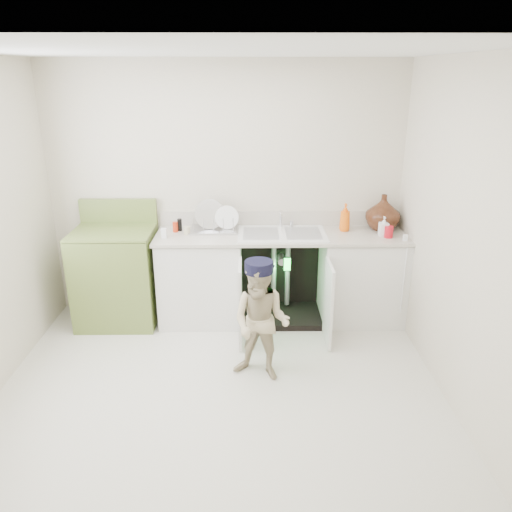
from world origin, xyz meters
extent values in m
plane|color=beige|center=(0.00, 0.00, 0.00)|extent=(3.50, 3.50, 0.00)
cube|color=beige|center=(0.00, 1.50, 1.25)|extent=(3.50, 2.50, 0.02)
cube|color=beige|center=(0.00, -1.50, 1.25)|extent=(3.50, 2.50, 0.02)
cube|color=beige|center=(1.75, 0.00, 1.25)|extent=(2.50, 3.00, 0.02)
plane|color=white|center=(0.00, 0.00, 2.50)|extent=(3.50, 3.50, 0.00)
cube|color=white|center=(-0.25, 1.20, 0.43)|extent=(0.80, 0.60, 0.86)
cube|color=white|center=(1.35, 1.20, 0.43)|extent=(0.80, 0.60, 0.86)
cube|color=black|center=(0.55, 1.47, 0.43)|extent=(0.80, 0.06, 0.86)
cube|color=black|center=(0.55, 1.20, 0.03)|extent=(0.80, 0.60, 0.06)
cylinder|color=gray|center=(0.48, 1.30, 0.45)|extent=(0.05, 0.05, 0.70)
cylinder|color=gray|center=(0.62, 1.30, 0.45)|extent=(0.05, 0.05, 0.70)
cylinder|color=gray|center=(0.55, 1.25, 0.62)|extent=(0.07, 0.18, 0.07)
cube|color=white|center=(0.15, 0.70, 0.40)|extent=(0.03, 0.40, 0.76)
cube|color=white|center=(0.95, 0.70, 0.40)|extent=(0.02, 0.40, 0.76)
cube|color=beige|center=(0.55, 1.20, 0.89)|extent=(2.44, 0.64, 0.03)
cube|color=beige|center=(0.55, 1.49, 0.98)|extent=(2.44, 0.02, 0.15)
cube|color=white|center=(0.55, 1.20, 0.90)|extent=(0.85, 0.55, 0.02)
cube|color=gray|center=(0.34, 1.20, 0.91)|extent=(0.34, 0.40, 0.01)
cube|color=gray|center=(0.76, 1.20, 0.91)|extent=(0.34, 0.40, 0.01)
cylinder|color=silver|center=(0.55, 1.42, 0.99)|extent=(0.03, 0.03, 0.17)
cylinder|color=silver|center=(0.55, 1.36, 1.06)|extent=(0.02, 0.14, 0.02)
cylinder|color=silver|center=(0.66, 1.42, 0.94)|extent=(0.04, 0.04, 0.06)
cylinder|color=white|center=(1.68, 0.89, 0.55)|extent=(0.01, 0.01, 0.70)
cube|color=white|center=(1.68, 0.98, 0.93)|extent=(0.04, 0.02, 0.06)
cube|color=silver|center=(-0.11, 1.32, 0.91)|extent=(0.47, 0.32, 0.02)
cylinder|color=silver|center=(-0.15, 1.34, 0.99)|extent=(0.29, 0.11, 0.29)
cylinder|color=white|center=(0.01, 1.32, 0.98)|extent=(0.23, 0.06, 0.23)
cylinder|color=silver|center=(-0.30, 1.22, 0.99)|extent=(0.01, 0.01, 0.14)
cylinder|color=silver|center=(-0.21, 1.22, 0.99)|extent=(0.01, 0.01, 0.14)
cylinder|color=silver|center=(-0.11, 1.22, 0.99)|extent=(0.01, 0.01, 0.14)
cylinder|color=silver|center=(-0.02, 1.22, 0.99)|extent=(0.01, 0.01, 0.14)
cylinder|color=silver|center=(0.08, 1.22, 0.99)|extent=(0.01, 0.01, 0.14)
imported|color=#4A2E15|center=(1.55, 1.34, 1.08)|extent=(0.34, 0.34, 0.35)
imported|color=#FF670D|center=(1.17, 1.30, 1.04)|extent=(0.10, 0.11, 0.27)
imported|color=white|center=(1.51, 1.14, 0.99)|extent=(0.08, 0.09, 0.19)
cylinder|color=red|center=(1.55, 1.08, 0.96)|extent=(0.08, 0.08, 0.11)
cylinder|color=red|center=(-0.49, 1.28, 0.95)|extent=(0.05, 0.05, 0.10)
cylinder|color=#C6BB91|center=(-0.37, 1.20, 0.94)|extent=(0.06, 0.06, 0.08)
cylinder|color=black|center=(-0.45, 1.32, 0.96)|extent=(0.04, 0.04, 0.12)
cube|color=white|center=(-0.57, 1.10, 0.95)|extent=(0.05, 0.05, 0.09)
cube|color=olive|center=(-1.08, 1.18, 0.46)|extent=(0.76, 0.65, 0.93)
cube|color=olive|center=(-1.08, 1.18, 0.94)|extent=(0.76, 0.65, 0.02)
cube|color=olive|center=(-1.08, 1.46, 1.07)|extent=(0.76, 0.06, 0.24)
cylinder|color=black|center=(-1.27, 1.02, 0.93)|extent=(0.17, 0.17, 0.02)
cylinder|color=silver|center=(-1.27, 1.02, 0.95)|extent=(0.20, 0.20, 0.01)
cylinder|color=black|center=(-1.27, 1.33, 0.93)|extent=(0.17, 0.17, 0.02)
cylinder|color=silver|center=(-1.27, 1.33, 0.95)|extent=(0.20, 0.20, 0.01)
cylinder|color=black|center=(-0.89, 1.02, 0.93)|extent=(0.17, 0.17, 0.02)
cylinder|color=silver|center=(-0.89, 1.02, 0.95)|extent=(0.20, 0.20, 0.01)
cylinder|color=black|center=(-0.89, 1.33, 0.93)|extent=(0.17, 0.17, 0.02)
cylinder|color=silver|center=(-0.89, 1.33, 0.95)|extent=(0.20, 0.20, 0.01)
imported|color=beige|center=(0.33, 0.15, 0.50)|extent=(0.58, 0.52, 1.00)
cylinder|color=black|center=(0.33, 0.15, 0.97)|extent=(0.28, 0.28, 0.09)
cube|color=black|center=(0.36, 0.24, 0.93)|extent=(0.19, 0.14, 0.01)
cube|color=black|center=(0.58, 0.86, 0.72)|extent=(0.07, 0.01, 0.14)
cube|color=#26F23F|center=(0.58, 0.85, 0.72)|extent=(0.06, 0.00, 0.12)
camera|label=1|loc=(0.24, -3.39, 2.37)|focal=35.00mm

